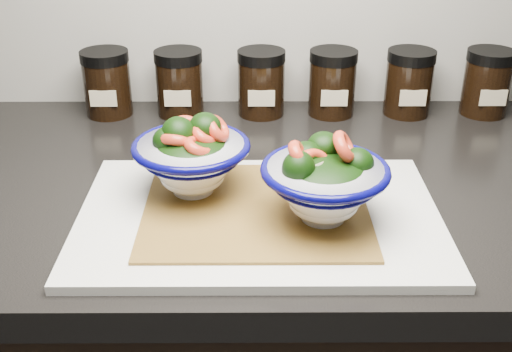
{
  "coord_description": "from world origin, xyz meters",
  "views": [
    {
      "loc": [
        0.02,
        0.64,
        1.32
      ],
      "look_at": [
        0.02,
        1.33,
        0.96
      ],
      "focal_mm": 45.0,
      "sensor_mm": 36.0,
      "label": 1
    }
  ],
  "objects_px": {
    "spice_jar_b": "(179,83)",
    "spice_jar_d": "(332,83)",
    "cutting_board": "(259,217)",
    "spice_jar_a": "(107,83)",
    "bowl_right": "(324,182)",
    "spice_jar_f": "(487,82)",
    "spice_jar_e": "(409,82)",
    "bowl_left": "(191,157)",
    "spice_jar_c": "(261,83)"
  },
  "relations": [
    {
      "from": "bowl_left",
      "to": "spice_jar_d",
      "type": "height_order",
      "value": "bowl_left"
    },
    {
      "from": "spice_jar_b",
      "to": "spice_jar_f",
      "type": "distance_m",
      "value": 0.53
    },
    {
      "from": "spice_jar_f",
      "to": "spice_jar_e",
      "type": "bearing_deg",
      "value": 180.0
    },
    {
      "from": "spice_jar_b",
      "to": "spice_jar_e",
      "type": "relative_size",
      "value": 1.0
    },
    {
      "from": "spice_jar_a",
      "to": "spice_jar_b",
      "type": "bearing_deg",
      "value": 0.0
    },
    {
      "from": "spice_jar_b",
      "to": "spice_jar_f",
      "type": "relative_size",
      "value": 1.0
    },
    {
      "from": "cutting_board",
      "to": "spice_jar_a",
      "type": "distance_m",
      "value": 0.45
    },
    {
      "from": "bowl_right",
      "to": "spice_jar_c",
      "type": "bearing_deg",
      "value": 100.47
    },
    {
      "from": "spice_jar_d",
      "to": "spice_jar_e",
      "type": "xyz_separation_m",
      "value": [
        0.13,
        0.0,
        0.0
      ]
    },
    {
      "from": "spice_jar_e",
      "to": "spice_jar_f",
      "type": "bearing_deg",
      "value": 0.0
    },
    {
      "from": "spice_jar_c",
      "to": "cutting_board",
      "type": "bearing_deg",
      "value": -91.06
    },
    {
      "from": "spice_jar_a",
      "to": "spice_jar_f",
      "type": "height_order",
      "value": "same"
    },
    {
      "from": "cutting_board",
      "to": "spice_jar_b",
      "type": "relative_size",
      "value": 3.98
    },
    {
      "from": "spice_jar_a",
      "to": "spice_jar_d",
      "type": "distance_m",
      "value": 0.39
    },
    {
      "from": "bowl_right",
      "to": "spice_jar_c",
      "type": "xyz_separation_m",
      "value": [
        -0.07,
        0.38,
        -0.01
      ]
    },
    {
      "from": "spice_jar_b",
      "to": "spice_jar_e",
      "type": "distance_m",
      "value": 0.39
    },
    {
      "from": "spice_jar_b",
      "to": "spice_jar_d",
      "type": "height_order",
      "value": "same"
    },
    {
      "from": "bowl_left",
      "to": "spice_jar_a",
      "type": "xyz_separation_m",
      "value": [
        -0.17,
        0.31,
        -0.01
      ]
    },
    {
      "from": "bowl_left",
      "to": "spice_jar_b",
      "type": "distance_m",
      "value": 0.31
    },
    {
      "from": "spice_jar_e",
      "to": "cutting_board",
      "type": "bearing_deg",
      "value": -125.76
    },
    {
      "from": "bowl_left",
      "to": "spice_jar_c",
      "type": "bearing_deg",
      "value": 73.28
    },
    {
      "from": "spice_jar_d",
      "to": "spice_jar_f",
      "type": "relative_size",
      "value": 1.0
    },
    {
      "from": "cutting_board",
      "to": "spice_jar_e",
      "type": "xyz_separation_m",
      "value": [
        0.26,
        0.36,
        0.05
      ]
    },
    {
      "from": "bowl_right",
      "to": "spice_jar_d",
      "type": "bearing_deg",
      "value": 82.21
    },
    {
      "from": "cutting_board",
      "to": "spice_jar_b",
      "type": "distance_m",
      "value": 0.39
    },
    {
      "from": "bowl_right",
      "to": "spice_jar_f",
      "type": "height_order",
      "value": "bowl_right"
    },
    {
      "from": "cutting_board",
      "to": "spice_jar_a",
      "type": "bearing_deg",
      "value": 125.49
    },
    {
      "from": "bowl_left",
      "to": "spice_jar_c",
      "type": "relative_size",
      "value": 1.35
    },
    {
      "from": "spice_jar_e",
      "to": "spice_jar_f",
      "type": "height_order",
      "value": "same"
    },
    {
      "from": "spice_jar_b",
      "to": "spice_jar_a",
      "type": "bearing_deg",
      "value": 180.0
    },
    {
      "from": "bowl_left",
      "to": "spice_jar_c",
      "type": "height_order",
      "value": "bowl_left"
    },
    {
      "from": "cutting_board",
      "to": "spice_jar_a",
      "type": "height_order",
      "value": "spice_jar_a"
    },
    {
      "from": "bowl_left",
      "to": "spice_jar_b",
      "type": "bearing_deg",
      "value": 98.65
    },
    {
      "from": "spice_jar_b",
      "to": "spice_jar_d",
      "type": "bearing_deg",
      "value": 0.0
    },
    {
      "from": "spice_jar_a",
      "to": "spice_jar_f",
      "type": "bearing_deg",
      "value": 0.0
    },
    {
      "from": "spice_jar_a",
      "to": "spice_jar_d",
      "type": "xyz_separation_m",
      "value": [
        0.39,
        0.0,
        0.0
      ]
    },
    {
      "from": "spice_jar_e",
      "to": "bowl_left",
      "type": "bearing_deg",
      "value": -138.21
    },
    {
      "from": "bowl_left",
      "to": "spice_jar_d",
      "type": "distance_m",
      "value": 0.38
    },
    {
      "from": "cutting_board",
      "to": "spice_jar_e",
      "type": "height_order",
      "value": "spice_jar_e"
    },
    {
      "from": "spice_jar_c",
      "to": "spice_jar_d",
      "type": "xyz_separation_m",
      "value": [
        0.12,
        0.0,
        0.0
      ]
    },
    {
      "from": "bowl_right",
      "to": "spice_jar_d",
      "type": "height_order",
      "value": "bowl_right"
    },
    {
      "from": "spice_jar_c",
      "to": "spice_jar_e",
      "type": "distance_m",
      "value": 0.25
    },
    {
      "from": "bowl_left",
      "to": "spice_jar_f",
      "type": "relative_size",
      "value": 1.35
    },
    {
      "from": "cutting_board",
      "to": "spice_jar_f",
      "type": "xyz_separation_m",
      "value": [
        0.4,
        0.36,
        0.05
      ]
    },
    {
      "from": "cutting_board",
      "to": "bowl_left",
      "type": "bearing_deg",
      "value": 149.14
    },
    {
      "from": "bowl_right",
      "to": "spice_jar_b",
      "type": "bearing_deg",
      "value": 119.02
    },
    {
      "from": "bowl_left",
      "to": "spice_jar_e",
      "type": "bearing_deg",
      "value": 41.79
    },
    {
      "from": "bowl_right",
      "to": "spice_jar_f",
      "type": "xyz_separation_m",
      "value": [
        0.32,
        0.38,
        -0.01
      ]
    },
    {
      "from": "bowl_right",
      "to": "spice_jar_e",
      "type": "distance_m",
      "value": 0.42
    },
    {
      "from": "cutting_board",
      "to": "spice_jar_e",
      "type": "relative_size",
      "value": 3.98
    }
  ]
}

